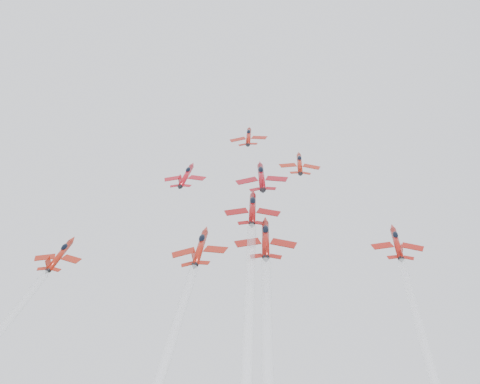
{
  "coord_description": "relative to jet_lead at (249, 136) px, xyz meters",
  "views": [
    {
      "loc": [
        10.32,
        -125.2,
        140.92
      ],
      "look_at": [
        0.0,
        2.0,
        158.2
      ],
      "focal_mm": 50.0,
      "sensor_mm": 36.0,
      "label": 1
    }
  ],
  "objects": [
    {
      "name": "jet_lead",
      "position": [
        0.0,
        0.0,
        0.0
      ],
      "size": [
        8.77,
        10.94,
        7.9
      ],
      "rotation": [
        0.61,
        -0.07,
        -0.02
      ],
      "color": "#A71B0F"
    },
    {
      "name": "jet_row2_left",
      "position": [
        -11.81,
        -16.94,
        -11.76
      ],
      "size": [
        8.91,
        11.12,
        8.03
      ],
      "rotation": [
        0.61,
        0.01,
        -0.13
      ],
      "color": "#B1101C"
    },
    {
      "name": "jet_row2_right",
      "position": [
        11.61,
        -12.74,
        -8.84
      ],
      "size": [
        8.69,
        10.84,
        7.82
      ],
      "rotation": [
        0.61,
        0.06,
        0.07
      ],
      "color": "#AE2110"
    },
    {
      "name": "jet_row2_center",
      "position": [
        3.83,
        -17.73,
        -12.29
      ],
      "size": [
        10.62,
        13.24,
        9.56
      ],
      "rotation": [
        0.61,
        -0.06,
        0.06
      ],
      "color": "maroon"
    }
  ]
}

